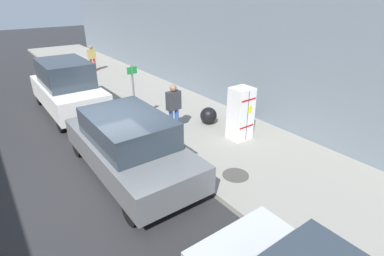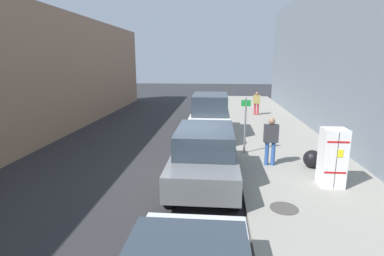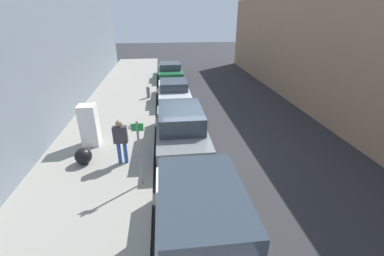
% 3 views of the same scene
% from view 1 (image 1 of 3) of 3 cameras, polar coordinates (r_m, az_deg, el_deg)
% --- Properties ---
extents(ground_plane, '(80.00, 80.00, 0.00)m').
position_cam_1_polar(ground_plane, '(8.62, -15.16, -8.64)').
color(ground_plane, '#28282B').
extents(sidewalk_slab, '(4.32, 44.00, 0.14)m').
position_cam_1_polar(sidewalk_slab, '(10.28, 4.73, -1.62)').
color(sidewalk_slab, gray).
rests_on(sidewalk_slab, ground).
extents(building_facade_near, '(2.32, 39.60, 7.86)m').
position_cam_1_polar(building_facade_near, '(11.71, 18.71, 20.15)').
color(building_facade_near, slate).
rests_on(building_facade_near, ground).
extents(discarded_refrigerator, '(0.67, 0.62, 1.73)m').
position_cam_1_polar(discarded_refrigerator, '(9.77, 9.23, 2.70)').
color(discarded_refrigerator, white).
rests_on(discarded_refrigerator, sidewalk_slab).
extents(manhole_cover, '(0.70, 0.70, 0.02)m').
position_cam_1_polar(manhole_cover, '(8.13, 8.31, -8.86)').
color(manhole_cover, '#47443F').
rests_on(manhole_cover, sidewalk_slab).
extents(street_sign_post, '(0.36, 0.07, 2.21)m').
position_cam_1_polar(street_sign_post, '(10.75, -11.07, 6.79)').
color(street_sign_post, slate).
rests_on(street_sign_post, sidewalk_slab).
extents(trash_bag, '(0.61, 0.61, 0.61)m').
position_cam_1_polar(trash_bag, '(10.98, 3.16, 2.37)').
color(trash_bag, black).
rests_on(trash_bag, sidewalk_slab).
extents(pedestrian_walking_far, '(0.49, 0.23, 1.70)m').
position_cam_1_polar(pedestrian_walking_far, '(10.04, -3.52, 4.33)').
color(pedestrian_walking_far, '#2D5193').
rests_on(pedestrian_walking_far, sidewalk_slab).
extents(pedestrian_standing_near, '(0.45, 0.22, 1.54)m').
position_cam_1_polar(pedestrian_standing_near, '(19.31, -18.51, 12.73)').
color(pedestrian_standing_near, '#B73338').
rests_on(pedestrian_standing_near, sidewalk_slab).
extents(parked_van_white, '(1.91, 4.70, 2.14)m').
position_cam_1_polar(parked_van_white, '(13.19, -22.66, 7.13)').
color(parked_van_white, silver).
rests_on(parked_van_white, ground).
extents(parked_suv_gray, '(1.98, 4.81, 1.73)m').
position_cam_1_polar(parked_suv_gray, '(8.16, -11.90, -3.08)').
color(parked_suv_gray, slate).
rests_on(parked_suv_gray, ground).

